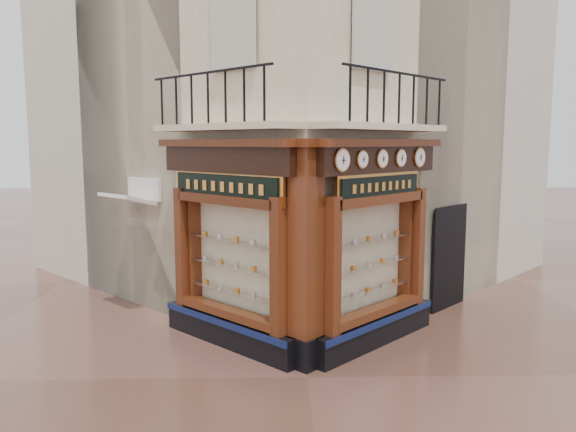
{
  "coord_description": "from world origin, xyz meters",
  "views": [
    {
      "loc": [
        -0.52,
        -8.98,
        3.91
      ],
      "look_at": [
        -0.27,
        2.0,
        2.48
      ],
      "focal_mm": 35.0,
      "sensor_mm": 36.0,
      "label": 1
    }
  ],
  "objects_px": {
    "clock_c": "(382,159)",
    "signboard_left": "(225,186)",
    "clock_d": "(401,158)",
    "clock_e": "(419,157)",
    "awning": "(131,313)",
    "clock_a": "(342,160)",
    "signboard_right": "(380,186)",
    "corner_pilaster": "(306,258)",
    "clock_b": "(362,159)"
  },
  "relations": [
    {
      "from": "clock_c",
      "to": "signboard_left",
      "type": "distance_m",
      "value": 2.96
    },
    {
      "from": "signboard_left",
      "to": "awning",
      "type": "bearing_deg",
      "value": 3.28
    },
    {
      "from": "signboard_left",
      "to": "clock_a",
      "type": "bearing_deg",
      "value": -160.97
    },
    {
      "from": "clock_b",
      "to": "clock_c",
      "type": "relative_size",
      "value": 0.92
    },
    {
      "from": "clock_b",
      "to": "signboard_right",
      "type": "height_order",
      "value": "clock_b"
    },
    {
      "from": "clock_a",
      "to": "clock_e",
      "type": "relative_size",
      "value": 1.01
    },
    {
      "from": "corner_pilaster",
      "to": "clock_e",
      "type": "relative_size",
      "value": 10.04
    },
    {
      "from": "clock_e",
      "to": "clock_a",
      "type": "bearing_deg",
      "value": -180.0
    },
    {
      "from": "corner_pilaster",
      "to": "clock_b",
      "type": "distance_m",
      "value": 2.0
    },
    {
      "from": "clock_a",
      "to": "clock_b",
      "type": "height_order",
      "value": "clock_a"
    },
    {
      "from": "awning",
      "to": "signboard_right",
      "type": "xyz_separation_m",
      "value": [
        5.32,
        -2.13,
        3.1
      ]
    },
    {
      "from": "clock_b",
      "to": "signboard_left",
      "type": "relative_size",
      "value": 0.15
    },
    {
      "from": "clock_b",
      "to": "signboard_left",
      "type": "bearing_deg",
      "value": 121.29
    },
    {
      "from": "clock_d",
      "to": "clock_e",
      "type": "distance_m",
      "value": 0.69
    },
    {
      "from": "clock_d",
      "to": "clock_e",
      "type": "relative_size",
      "value": 0.88
    },
    {
      "from": "clock_a",
      "to": "clock_b",
      "type": "xyz_separation_m",
      "value": [
        0.4,
        0.4,
        -0.0
      ]
    },
    {
      "from": "clock_d",
      "to": "signboard_right",
      "type": "relative_size",
      "value": 0.18
    },
    {
      "from": "clock_b",
      "to": "signboard_left",
      "type": "height_order",
      "value": "clock_b"
    },
    {
      "from": "corner_pilaster",
      "to": "clock_d",
      "type": "relative_size",
      "value": 11.44
    },
    {
      "from": "corner_pilaster",
      "to": "clock_b",
      "type": "relative_size",
      "value": 12.38
    },
    {
      "from": "corner_pilaster",
      "to": "awning",
      "type": "xyz_separation_m",
      "value": [
        -3.86,
        3.15,
        -1.95
      ]
    },
    {
      "from": "clock_e",
      "to": "signboard_left",
      "type": "bearing_deg",
      "value": 146.21
    },
    {
      "from": "clock_a",
      "to": "clock_d",
      "type": "height_order",
      "value": "clock_a"
    },
    {
      "from": "clock_b",
      "to": "signboard_left",
      "type": "distance_m",
      "value": 2.6
    },
    {
      "from": "clock_b",
      "to": "clock_d",
      "type": "height_order",
      "value": "clock_d"
    },
    {
      "from": "clock_a",
      "to": "clock_d",
      "type": "bearing_deg",
      "value": 0.0
    },
    {
      "from": "clock_a",
      "to": "clock_e",
      "type": "height_order",
      "value": "clock_a"
    },
    {
      "from": "clock_b",
      "to": "corner_pilaster",
      "type": "bearing_deg",
      "value": 157.02
    },
    {
      "from": "clock_b",
      "to": "clock_c",
      "type": "xyz_separation_m",
      "value": [
        0.44,
        0.44,
        0.0
      ]
    },
    {
      "from": "clock_a",
      "to": "signboard_right",
      "type": "bearing_deg",
      "value": 4.8
    },
    {
      "from": "clock_b",
      "to": "clock_d",
      "type": "relative_size",
      "value": 0.92
    },
    {
      "from": "clock_e",
      "to": "signboard_right",
      "type": "relative_size",
      "value": 0.21
    },
    {
      "from": "corner_pilaster",
      "to": "signboard_left",
      "type": "xyz_separation_m",
      "value": [
        -1.46,
        1.01,
        1.15
      ]
    },
    {
      "from": "clock_b",
      "to": "clock_a",
      "type": "bearing_deg",
      "value": -180.0
    },
    {
      "from": "corner_pilaster",
      "to": "signboard_left",
      "type": "bearing_deg",
      "value": 100.25
    },
    {
      "from": "clock_e",
      "to": "awning",
      "type": "xyz_separation_m",
      "value": [
        -6.23,
        1.37,
        -3.62
      ]
    },
    {
      "from": "clock_c",
      "to": "signboard_left",
      "type": "xyz_separation_m",
      "value": [
        -2.91,
        0.17,
        -0.52
      ]
    },
    {
      "from": "clock_d",
      "to": "awning",
      "type": "xyz_separation_m",
      "value": [
        -5.75,
        1.86,
        -3.62
      ]
    },
    {
      "from": "clock_c",
      "to": "awning",
      "type": "bearing_deg",
      "value": 111.53
    },
    {
      "from": "clock_c",
      "to": "signboard_left",
      "type": "relative_size",
      "value": 0.16
    },
    {
      "from": "clock_c",
      "to": "signboard_right",
      "type": "height_order",
      "value": "clock_c"
    },
    {
      "from": "awning",
      "to": "clock_c",
      "type": "bearing_deg",
      "value": -158.47
    },
    {
      "from": "clock_c",
      "to": "clock_e",
      "type": "xyz_separation_m",
      "value": [
        0.93,
        0.93,
        0.0
      ]
    },
    {
      "from": "clock_b",
      "to": "clock_d",
      "type": "xyz_separation_m",
      "value": [
        0.88,
        0.88,
        -0.0
      ]
    },
    {
      "from": "clock_a",
      "to": "clock_c",
      "type": "distance_m",
      "value": 1.19
    },
    {
      "from": "clock_a",
      "to": "awning",
      "type": "relative_size",
      "value": 0.32
    },
    {
      "from": "awning",
      "to": "signboard_left",
      "type": "distance_m",
      "value": 4.46
    },
    {
      "from": "clock_e",
      "to": "signboard_left",
      "type": "height_order",
      "value": "clock_e"
    },
    {
      "from": "clock_a",
      "to": "clock_d",
      "type": "xyz_separation_m",
      "value": [
        1.28,
        1.28,
        -0.0
      ]
    },
    {
      "from": "clock_a",
      "to": "clock_b",
      "type": "distance_m",
      "value": 0.57
    }
  ]
}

